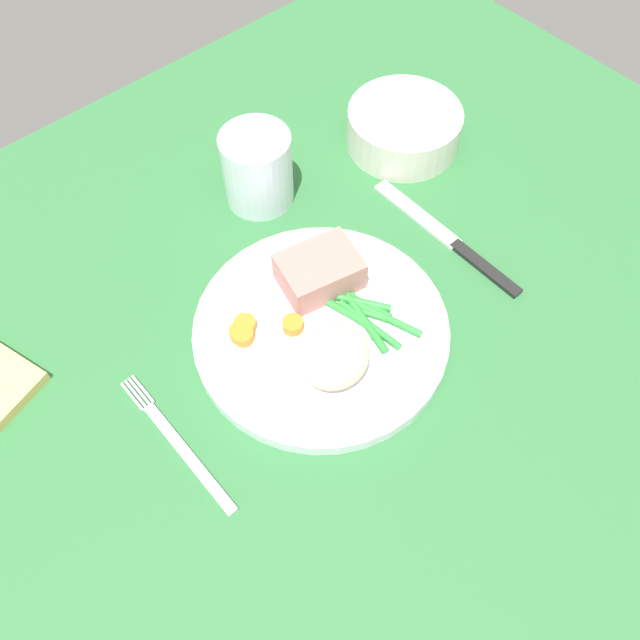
# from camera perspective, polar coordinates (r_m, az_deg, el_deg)

# --- Properties ---
(dining_table) EXTENTS (1.20, 0.90, 0.02)m
(dining_table) POSITION_cam_1_polar(r_m,az_deg,el_deg) (0.64, -2.55, -3.77)
(dining_table) COLOR #2D6B38
(dining_table) RESTS_ON ground
(dinner_plate) EXTENTS (0.25, 0.25, 0.02)m
(dinner_plate) POSITION_cam_1_polar(r_m,az_deg,el_deg) (0.64, 0.00, -0.86)
(dinner_plate) COLOR white
(dinner_plate) RESTS_ON dining_table
(meat_portion) EXTENTS (0.09, 0.07, 0.04)m
(meat_portion) POSITION_cam_1_polar(r_m,az_deg,el_deg) (0.64, -0.05, 4.28)
(meat_portion) COLOR #B2756B
(meat_portion) RESTS_ON dinner_plate
(mashed_potatoes) EXTENTS (0.07, 0.06, 0.05)m
(mashed_potatoes) POSITION_cam_1_polar(r_m,az_deg,el_deg) (0.58, 1.25, -3.31)
(mashed_potatoes) COLOR beige
(mashed_potatoes) RESTS_ON dinner_plate
(carrot_slices) EXTENTS (0.06, 0.05, 0.01)m
(carrot_slices) POSITION_cam_1_polar(r_m,az_deg,el_deg) (0.62, -5.71, -0.84)
(carrot_slices) COLOR orange
(carrot_slices) RESTS_ON dinner_plate
(green_beans) EXTENTS (0.05, 0.11, 0.01)m
(green_beans) POSITION_cam_1_polar(r_m,az_deg,el_deg) (0.63, 3.89, 0.49)
(green_beans) COLOR #2D8C38
(green_beans) RESTS_ON dinner_plate
(fork) EXTENTS (0.01, 0.17, 0.00)m
(fork) POSITION_cam_1_polar(r_m,az_deg,el_deg) (0.60, -12.38, -10.51)
(fork) COLOR silver
(fork) RESTS_ON dining_table
(knife) EXTENTS (0.02, 0.21, 0.01)m
(knife) POSITION_cam_1_polar(r_m,az_deg,el_deg) (0.72, 11.22, 6.97)
(knife) COLOR black
(knife) RESTS_ON dining_table
(water_glass) EXTENTS (0.08, 0.08, 0.09)m
(water_glass) POSITION_cam_1_polar(r_m,az_deg,el_deg) (0.73, -5.47, 12.73)
(water_glass) COLOR silver
(water_glass) RESTS_ON dining_table
(salad_bowl) EXTENTS (0.13, 0.13, 0.05)m
(salad_bowl) POSITION_cam_1_polar(r_m,az_deg,el_deg) (0.80, 7.37, 16.54)
(salad_bowl) COLOR silver
(salad_bowl) RESTS_ON dining_table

